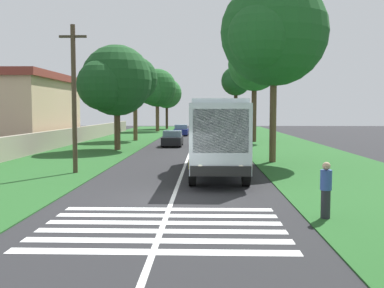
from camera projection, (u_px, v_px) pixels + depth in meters
The scene contains 22 objects.
ground at pixel (172, 200), 16.35m from camera, with size 160.00×160.00×0.00m, color #262628.
grass_verge_left at pixel (71, 157), 31.54m from camera, with size 120.00×8.00×0.04m, color #235623.
grass_verge_right at pixel (307, 157), 31.06m from camera, with size 120.00×8.00×0.04m, color #235623.
centre_line at pixel (188, 157), 31.30m from camera, with size 110.00×0.16×0.01m, color silver.
coach_bus at pixel (217, 132), 23.19m from camera, with size 11.16×2.62×3.73m.
zebra_crossing at pixel (162, 227), 12.60m from camera, with size 4.95×6.80×0.01m.
trailing_car_0 at pixel (173, 139), 41.15m from camera, with size 4.30×1.78×1.43m.
trailing_car_1 at pixel (212, 134), 49.97m from camera, with size 4.30×1.78×1.43m.
trailing_car_2 at pixel (181, 130), 58.70m from camera, with size 4.30×1.78×1.43m.
trailing_car_3 at pixel (209, 129), 64.74m from camera, with size 4.30×1.78×1.43m.
trailing_minibus_0 at pixel (209, 121), 72.06m from camera, with size 6.00×2.14×2.53m.
roadside_tree_left_0 at pixel (166, 94), 78.90m from camera, with size 6.44×5.24×8.86m.
roadside_tree_left_1 at pixel (134, 81), 48.14m from camera, with size 5.88×4.83×8.95m.
roadside_tree_left_2 at pixel (115, 83), 36.64m from camera, with size 7.18×5.75×8.52m.
roadside_tree_left_3 at pixel (156, 89), 69.52m from camera, with size 7.42×5.97×9.65m.
roadside_tree_right_0 at pixel (253, 67), 46.28m from camera, with size 6.48×5.40×10.59m.
roadside_tree_right_2 at pixel (235, 82), 69.52m from camera, with size 5.42×4.51×10.01m.
roadside_tree_right_3 at pixel (272, 35), 27.70m from camera, with size 7.56×6.58×11.30m.
utility_pole at pixel (74, 97), 23.04m from camera, with size 0.24×1.40×7.55m.
roadside_wall at pixel (48, 141), 36.57m from camera, with size 70.00×0.40×1.54m, color #9E937F.
roadside_building at pixel (16, 109), 42.62m from camera, with size 14.33×9.05×6.71m.
pedestrian at pixel (326, 189), 13.39m from camera, with size 0.34×0.34×1.69m.
Camera 1 is at (-16.12, -1.19, 3.25)m, focal length 42.17 mm.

